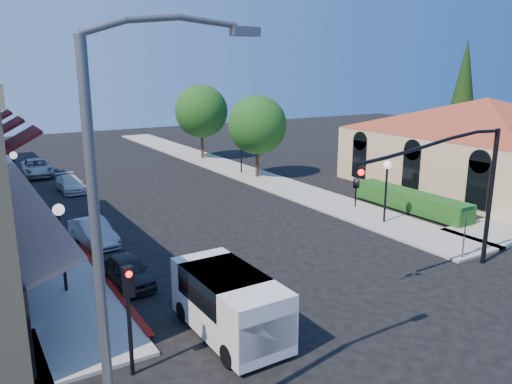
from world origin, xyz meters
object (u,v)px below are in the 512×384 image
parked_car_b (93,232)px  parked_car_a (128,270)px  street_name_sign (466,224)px  lamppost_left_far (14,165)px  street_tree_a (257,125)px  parked_car_c (71,184)px  lamppost_right_near (387,176)px  parked_car_d (37,168)px  conifer_far (463,93)px  white_van (230,301)px  lamppost_right_far (241,141)px  cobra_streetlight (116,241)px  lamppost_left_near (60,226)px  secondary_signal (129,301)px  street_tree_b (201,111)px  signal_mast_arm (461,179)px

parked_car_b → parked_car_a: bearing=-95.4°
street_name_sign → lamppost_left_far: size_ratio=0.70×
street_tree_a → parked_car_c: bearing=167.6°
lamppost_right_near → parked_car_d: bearing=121.1°
street_tree_a → parked_car_b: (-15.00, -9.00, -3.56)m
conifer_far → parked_car_d: bearing=157.6°
parked_car_a → white_van: bearing=-75.9°
lamppost_right_far → white_van: 25.69m
cobra_streetlight → parked_car_a: size_ratio=2.73×
cobra_streetlight → parked_car_a: 11.06m
lamppost_left_near → parked_car_c: bearing=77.7°
lamppost_left_near → white_van: lamppost_left_near is taller
street_tree_a → parked_car_d: bearing=145.9°
cobra_streetlight → white_van: size_ratio=1.98×
conifer_far → parked_car_b: bearing=-171.7°
lamppost_left_far → cobra_streetlight: bearing=-91.5°
street_tree_a → secondary_signal: bearing=-129.2°
white_van → parked_car_d: white_van is taller
white_van → parked_car_d: size_ratio=0.98×
lamppost_left_near → lamppost_left_far: same height
street_tree_a → parked_car_c: (-13.60, 3.00, -3.64)m
street_tree_b → signal_mast_arm: 30.65m
lamppost_left_far → conifer_far: bearing=-6.3°
street_tree_a → parked_car_b: street_tree_a is taller
street_name_sign → parked_car_a: size_ratio=0.73×
lamppost_left_far → parked_car_b: (2.30, -9.00, -2.10)m
lamppost_left_near → lamppost_right_far: 23.35m
lamppost_left_near → parked_car_c: (3.70, 17.00, -2.18)m
parked_car_c → street_tree_b: bearing=25.5°
parked_car_a → lamppost_left_near: bearing=167.6°
lamppost_right_far → parked_car_d: (-14.47, 8.00, -2.07)m
lamppost_left_near → lamppost_right_far: same height
secondary_signal → cobra_streetlight: bearing=-108.6°
parked_car_a → parked_car_c: size_ratio=0.89×
signal_mast_arm → lamppost_left_far: (-14.36, 20.50, -1.35)m
street_tree_b → parked_car_d: 15.27m
secondary_signal → street_name_sign: bearing=2.9°
lamppost_left_far → lamppost_right_near: 22.02m
lamppost_right_far → white_van: lamppost_right_far is taller
cobra_streetlight → white_van: bearing=40.9°
street_name_sign → parked_car_a: bearing=158.6°
lamppost_right_near → parked_car_c: lamppost_right_near is taller
street_tree_b → secondary_signal: 34.97m
street_tree_a → parked_car_a: (-15.00, -14.43, -3.61)m
parked_car_a → parked_car_d: (0.23, 24.43, 0.09)m
conifer_far → street_name_sign: size_ratio=4.40×
signal_mast_arm → street_tree_b: bearing=84.5°
signal_mast_arm → lamppost_left_near: (-14.36, 6.50, -1.35)m
lamppost_right_far → secondary_signal: bearing=-126.1°
parked_car_a → cobra_streetlight: bearing=-109.0°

